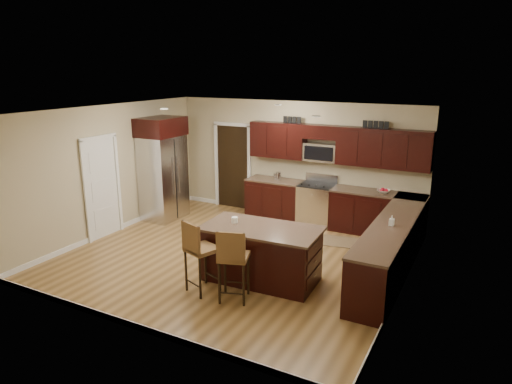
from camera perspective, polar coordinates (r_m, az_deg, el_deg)
The scene contains 22 objects.
floor at distance 8.62m, azimuth -2.59°, elevation -8.09°, with size 6.00×6.00×0.00m, color olive.
ceiling at distance 7.94m, azimuth -2.83°, elevation 10.08°, with size 6.00×6.00×0.00m, color silver.
wall_back at distance 10.58m, azimuth 4.86°, elevation 3.97°, with size 6.00×6.00×0.00m, color tan.
wall_left at distance 10.00m, azimuth -17.73°, elevation 2.62°, with size 5.50×5.50×0.00m, color tan.
wall_right at distance 7.19m, azimuth 18.40°, elevation -2.24°, with size 5.50×5.50×0.00m, color tan.
base_cabinets at distance 9.03m, azimuth 12.64°, elevation -4.22°, with size 4.02×3.96×0.92m.
upper_cabinets at distance 9.99m, azimuth 10.09°, elevation 5.96°, with size 4.00×0.33×0.80m.
range at distance 10.28m, azimuth 7.59°, elevation -1.50°, with size 0.76×0.64×1.11m.
microwave at distance 10.15m, azimuth 8.12°, elevation 4.94°, with size 0.76×0.31×0.40m, color silver.
doorway at distance 11.36m, azimuth -2.90°, elevation 3.14°, with size 0.85×0.03×2.06m, color black.
pantry_door at distance 9.86m, azimuth -18.71°, elevation 0.39°, with size 0.03×0.80×2.04m, color white.
letter_decor at distance 9.97m, azimuth 9.43°, elevation 8.62°, with size 2.20×0.03×0.15m, color black, non-canonical shape.
island at distance 7.58m, azimuth 0.66°, elevation -7.94°, with size 1.97×1.10×0.92m.
stool_left at distance 7.11m, azimuth -7.22°, elevation -7.06°, with size 0.56×0.56×1.17m.
stool_mid at distance 6.80m, azimuth -2.93°, elevation -8.14°, with size 0.54×0.54×1.15m.
refrigerator at distance 10.66m, azimuth -11.56°, elevation 2.97°, with size 0.79×1.03×2.35m.
floor_mat at distance 9.47m, azimuth 10.26°, elevation -6.10°, with size 0.92×0.62×0.01m, color brown.
fruit_bowl at distance 9.77m, azimuth 15.65°, elevation 0.10°, with size 0.27×0.27×0.07m, color silver.
soap_bottle at distance 7.78m, azimuth 16.61°, elevation -3.44°, with size 0.08×0.08×0.17m, color #B2B2B2.
canister_tall at distance 10.49m, azimuth 2.84°, elevation 2.01°, with size 0.12×0.12×0.18m, color silver.
canister_short at distance 10.52m, azimuth 2.52°, elevation 1.95°, with size 0.11×0.11×0.14m, color silver.
island_jar at distance 7.61m, azimuth -2.69°, elevation -3.50°, with size 0.10×0.10×0.10m, color white.
Camera 1 is at (4.02, -6.81, 3.42)m, focal length 32.00 mm.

